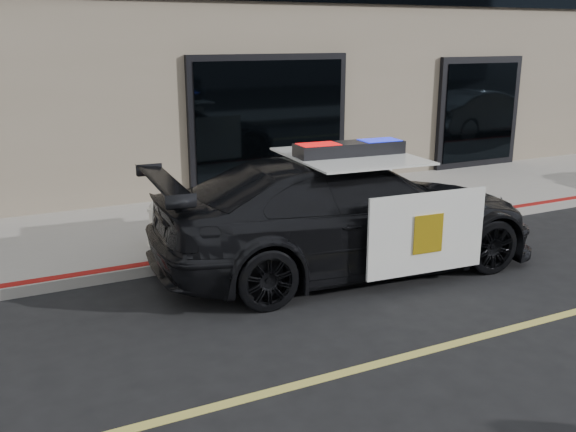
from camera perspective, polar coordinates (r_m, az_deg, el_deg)
name	(u,v)px	position (r m, az deg, el deg)	size (l,w,h in m)	color
sidewalk_n	(355,205)	(12.37, 5.97, 0.95)	(60.00, 3.50, 0.15)	gray
police_car	(348,213)	(9.05, 5.36, 0.31)	(3.06, 5.87, 1.82)	black
fire_hydrant	(158,223)	(9.85, -11.51, -0.64)	(0.33, 0.46, 0.73)	silver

